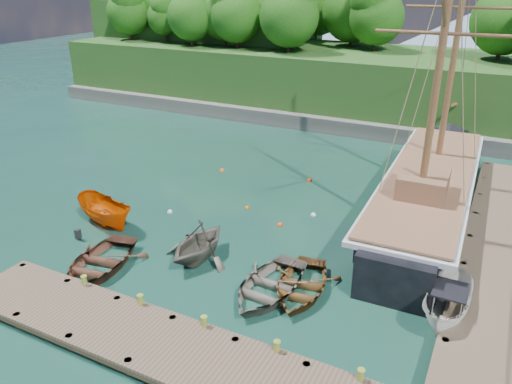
% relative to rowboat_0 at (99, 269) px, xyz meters
% --- Properties ---
extents(ground, '(160.00, 160.00, 0.00)m').
position_rel_rowboat_0_xyz_m(ground, '(5.04, 3.23, 0.00)').
color(ground, '#173629').
rests_on(ground, ground).
extents(dock_near, '(20.00, 3.20, 1.10)m').
position_rel_rowboat_0_xyz_m(dock_near, '(7.04, -3.27, 0.43)').
color(dock_near, brown).
rests_on(dock_near, ground).
extents(dock_east, '(3.20, 24.00, 1.10)m').
position_rel_rowboat_0_xyz_m(dock_east, '(16.54, 10.23, 0.43)').
color(dock_east, brown).
rests_on(dock_east, ground).
extents(bollard_0, '(0.26, 0.26, 0.45)m').
position_rel_rowboat_0_xyz_m(bollard_0, '(1.04, -1.87, 0.00)').
color(bollard_0, olive).
rests_on(bollard_0, ground).
extents(bollard_1, '(0.26, 0.26, 0.45)m').
position_rel_rowboat_0_xyz_m(bollard_1, '(4.04, -1.87, 0.00)').
color(bollard_1, olive).
rests_on(bollard_1, ground).
extents(bollard_2, '(0.26, 0.26, 0.45)m').
position_rel_rowboat_0_xyz_m(bollard_2, '(7.04, -1.87, 0.00)').
color(bollard_2, olive).
rests_on(bollard_2, ground).
extents(bollard_3, '(0.26, 0.26, 0.45)m').
position_rel_rowboat_0_xyz_m(bollard_3, '(10.04, -1.87, 0.00)').
color(bollard_3, olive).
rests_on(bollard_3, ground).
extents(rowboat_0, '(4.34, 5.47, 1.02)m').
position_rel_rowboat_0_xyz_m(rowboat_0, '(0.00, 0.00, 0.00)').
color(rowboat_0, '#4E2E20').
rests_on(rowboat_0, ground).
extents(rowboat_1, '(3.47, 3.99, 2.05)m').
position_rel_rowboat_0_xyz_m(rowboat_1, '(3.64, 2.95, 0.00)').
color(rowboat_1, '#5C574B').
rests_on(rowboat_1, ground).
extents(rowboat_2, '(3.79, 4.87, 0.92)m').
position_rel_rowboat_0_xyz_m(rowboat_2, '(9.11, 2.61, 0.00)').
color(rowboat_2, brown).
rests_on(rowboat_2, ground).
extents(rowboat_3, '(3.78, 5.09, 1.01)m').
position_rel_rowboat_0_xyz_m(rowboat_3, '(7.92, 1.90, 0.00)').
color(rowboat_3, '#60594E').
rests_on(rowboat_3, ground).
extents(motorboat_orange, '(4.75, 2.88, 1.72)m').
position_rel_rowboat_0_xyz_m(motorboat_orange, '(-2.87, 3.68, 0.00)').
color(motorboat_orange, '#D45000').
rests_on(motorboat_orange, ground).
extents(cabin_boat_white, '(1.96, 4.43, 1.67)m').
position_rel_rowboat_0_xyz_m(cabin_boat_white, '(15.04, 3.51, 0.00)').
color(cabin_boat_white, white).
rests_on(cabin_boat_white, ground).
extents(schooner, '(5.13, 26.11, 18.89)m').
position_rel_rowboat_0_xyz_m(schooner, '(12.58, 13.12, 1.05)').
color(schooner, black).
rests_on(schooner, ground).
extents(mooring_buoy_0, '(0.31, 0.31, 0.31)m').
position_rel_rowboat_0_xyz_m(mooring_buoy_0, '(-0.66, 6.50, 0.00)').
color(mooring_buoy_0, white).
rests_on(mooring_buoy_0, ground).
extents(mooring_buoy_1, '(0.28, 0.28, 0.28)m').
position_rel_rowboat_0_xyz_m(mooring_buoy_1, '(3.10, 9.04, 0.00)').
color(mooring_buoy_1, '#E16600').
rests_on(mooring_buoy_1, ground).
extents(mooring_buoy_2, '(0.32, 0.32, 0.32)m').
position_rel_rowboat_0_xyz_m(mooring_buoy_2, '(5.74, 7.93, 0.00)').
color(mooring_buoy_2, '#EF4A14').
rests_on(mooring_buoy_2, ground).
extents(mooring_buoy_3, '(0.32, 0.32, 0.32)m').
position_rel_rowboat_0_xyz_m(mooring_buoy_3, '(6.93, 9.92, 0.00)').
color(mooring_buoy_3, white).
rests_on(mooring_buoy_3, ground).
extents(mooring_buoy_4, '(0.34, 0.34, 0.34)m').
position_rel_rowboat_0_xyz_m(mooring_buoy_4, '(-1.33, 13.63, 0.00)').
color(mooring_buoy_4, '#D05C0F').
rests_on(mooring_buoy_4, ground).
extents(mooring_buoy_5, '(0.34, 0.34, 0.34)m').
position_rel_rowboat_0_xyz_m(mooring_buoy_5, '(4.83, 14.69, 0.00)').
color(mooring_buoy_5, red).
rests_on(mooring_buoy_5, ground).
extents(headland, '(51.00, 19.31, 12.90)m').
position_rel_rowboat_0_xyz_m(headland, '(-7.83, 34.59, 5.54)').
color(headland, '#474744').
rests_on(headland, ground).
extents(distant_ridge, '(117.00, 40.00, 10.00)m').
position_rel_rowboat_0_xyz_m(distant_ridge, '(9.35, 73.23, 4.35)').
color(distant_ridge, '#728CA5').
rests_on(distant_ridge, ground).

